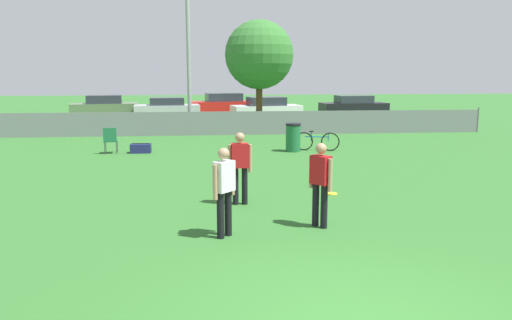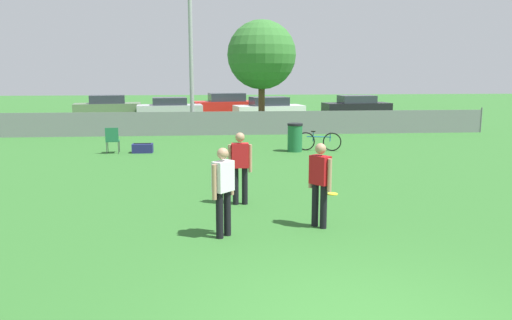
# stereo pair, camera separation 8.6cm
# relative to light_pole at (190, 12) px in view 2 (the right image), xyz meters

# --- Properties ---
(fence_backline) EXTENTS (22.82, 0.07, 1.21)m
(fence_backline) POSITION_rel_light_pole_xyz_m (2.64, -1.81, -5.17)
(fence_backline) COLOR gray
(fence_backline) RESTS_ON ground_plane
(light_pole) EXTENTS (0.90, 0.36, 9.87)m
(light_pole) POSITION_rel_light_pole_xyz_m (0.00, 0.00, 0.00)
(light_pole) COLOR #9E9EA3
(light_pole) RESTS_ON ground_plane
(tree_near_pole) EXTENTS (3.37, 3.37, 5.42)m
(tree_near_pole) POSITION_rel_light_pole_xyz_m (3.44, -0.14, -2.00)
(tree_near_pole) COLOR brown
(tree_near_pole) RESTS_ON ground_plane
(player_defender_red) EXTENTS (0.53, 0.22, 1.60)m
(player_defender_red) POSITION_rel_light_pole_xyz_m (1.56, -14.22, -4.80)
(player_defender_red) COLOR black
(player_defender_red) RESTS_ON ground_plane
(player_thrower_red) EXTENTS (0.40, 0.43, 1.60)m
(player_thrower_red) POSITION_rel_light_pole_xyz_m (2.94, -16.00, -4.80)
(player_thrower_red) COLOR black
(player_thrower_red) RESTS_ON ground_plane
(player_receiver_white) EXTENTS (0.41, 0.42, 1.60)m
(player_receiver_white) POSITION_rel_light_pole_xyz_m (1.13, -16.40, -4.80)
(player_receiver_white) COLOR black
(player_receiver_white) RESTS_ON ground_plane
(frisbee_disc) EXTENTS (0.25, 0.25, 0.03)m
(frisbee_disc) POSITION_rel_light_pole_xyz_m (3.82, -13.51, -5.71)
(frisbee_disc) COLOR yellow
(frisbee_disc) RESTS_ON ground_plane
(folding_chair_sideline) EXTENTS (0.50, 0.50, 0.94)m
(folding_chair_sideline) POSITION_rel_light_pole_xyz_m (-2.62, -6.78, -5.19)
(folding_chair_sideline) COLOR #333338
(folding_chair_sideline) RESTS_ON ground_plane
(bicycle_sideline) EXTENTS (1.62, 0.55, 0.74)m
(bicycle_sideline) POSITION_rel_light_pole_xyz_m (4.93, -6.81, -5.36)
(bicycle_sideline) COLOR black
(bicycle_sideline) RESTS_ON ground_plane
(trash_bin) EXTENTS (0.56, 0.56, 1.04)m
(trash_bin) POSITION_rel_light_pole_xyz_m (4.00, -6.92, -5.19)
(trash_bin) COLOR #1E6638
(trash_bin) RESTS_ON ground_plane
(gear_bag_sideline) EXTENTS (0.73, 0.40, 0.35)m
(gear_bag_sideline) POSITION_rel_light_pole_xyz_m (-1.57, -6.70, -5.55)
(gear_bag_sideline) COLOR navy
(gear_bag_sideline) RESTS_ON ground_plane
(parked_car_olive) EXTENTS (4.45, 2.46, 1.44)m
(parked_car_olive) POSITION_rel_light_pole_xyz_m (-5.78, 8.34, -5.03)
(parked_car_olive) COLOR black
(parked_car_olive) RESTS_ON ground_plane
(parked_car_silver) EXTENTS (4.22, 2.23, 1.32)m
(parked_car_silver) POSITION_rel_light_pole_xyz_m (-1.69, 7.19, -5.06)
(parked_car_silver) COLOR black
(parked_car_silver) RESTS_ON ground_plane
(parked_car_red) EXTENTS (4.81, 2.51, 1.49)m
(parked_car_red) POSITION_rel_light_pole_xyz_m (2.01, 9.55, -5.01)
(parked_car_red) COLOR black
(parked_car_red) RESTS_ON ground_plane
(parked_car_white) EXTENTS (4.42, 2.48, 1.41)m
(parked_car_white) POSITION_rel_light_pole_xyz_m (4.45, 5.38, -5.03)
(parked_car_white) COLOR black
(parked_car_white) RESTS_ON ground_plane
(parked_car_dark) EXTENTS (4.61, 2.14, 1.35)m
(parked_car_dark) POSITION_rel_light_pole_xyz_m (10.76, 8.19, -5.06)
(parked_car_dark) COLOR black
(parked_car_dark) RESTS_ON ground_plane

